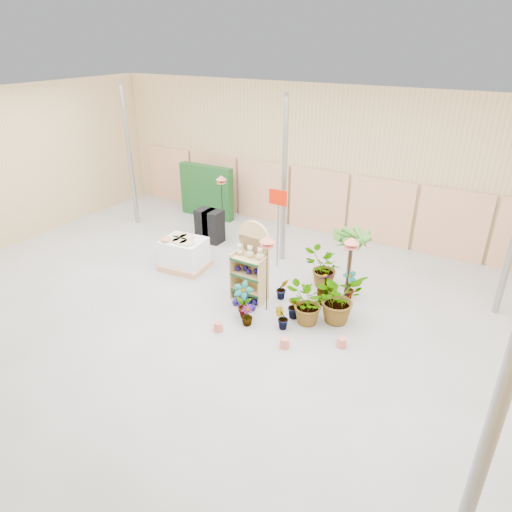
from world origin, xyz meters
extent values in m
cube|color=gray|center=(0.00, 0.00, -0.05)|extent=(15.00, 12.00, 0.10)
cube|color=white|center=(0.00, 0.00, 4.55)|extent=(15.00, 12.00, 0.10)
cube|color=tan|center=(0.00, 6.05, 2.25)|extent=(15.00, 0.10, 4.50)
cylinder|color=gray|center=(5.50, -3.50, 2.25)|extent=(0.14, 0.14, 4.50)
cylinder|color=gray|center=(-5.50, 3.50, 2.25)|extent=(0.14, 0.14, 4.50)
cylinder|color=gray|center=(0.00, 3.50, 2.25)|extent=(0.14, 0.14, 4.50)
cube|color=tan|center=(-6.00, 5.92, 1.00)|extent=(1.90, 0.06, 2.00)
cube|color=tan|center=(-4.00, 5.92, 1.00)|extent=(1.90, 0.06, 2.00)
cube|color=tan|center=(-2.00, 5.92, 1.00)|extent=(1.90, 0.06, 2.00)
cube|color=tan|center=(0.00, 5.92, 1.00)|extent=(1.90, 0.06, 2.00)
cube|color=tan|center=(2.00, 5.92, 1.00)|extent=(1.90, 0.06, 2.00)
cube|color=tan|center=(4.00, 5.92, 1.00)|extent=(1.90, 0.06, 2.00)
cube|color=tan|center=(0.31, 1.38, 0.77)|extent=(0.81, 0.10, 1.53)
cylinder|color=tan|center=(0.31, 1.38, 1.53)|extent=(0.81, 0.10, 0.81)
cube|color=tan|center=(0.31, 1.15, 0.27)|extent=(0.79, 0.47, 0.04)
cube|color=#0F3819|center=(0.31, 0.92, 0.27)|extent=(0.77, 0.05, 0.05)
cube|color=tan|center=(0.31, 1.15, 0.68)|extent=(0.79, 0.47, 0.04)
cube|color=#0F3819|center=(0.31, 0.92, 0.68)|extent=(0.77, 0.05, 0.05)
cube|color=tan|center=(0.31, 1.15, 1.08)|extent=(0.79, 0.47, 0.04)
cube|color=#0F3819|center=(0.31, 0.92, 1.08)|extent=(0.77, 0.05, 0.05)
cube|color=tan|center=(-0.07, 1.15, 0.59)|extent=(0.05, 0.45, 1.17)
cube|color=tan|center=(0.70, 1.15, 0.59)|extent=(0.05, 0.45, 1.17)
sphere|color=beige|center=(0.04, 1.20, 1.18)|extent=(0.16, 0.16, 0.16)
sphere|color=beige|center=(0.04, 1.20, 1.32)|extent=(0.13, 0.13, 0.13)
sphere|color=beige|center=(0.31, 1.20, 1.19)|extent=(0.17, 0.17, 0.17)
sphere|color=beige|center=(0.31, 1.20, 1.33)|extent=(0.13, 0.13, 0.13)
sphere|color=beige|center=(0.58, 1.20, 1.19)|extent=(0.18, 0.18, 0.18)
sphere|color=beige|center=(0.58, 1.20, 1.33)|extent=(0.13, 0.13, 0.13)
sphere|color=#150D5B|center=(0.03, 1.13, 0.76)|extent=(0.14, 0.14, 0.14)
sphere|color=#150D5B|center=(0.17, 1.24, 0.76)|extent=(0.14, 0.14, 0.14)
sphere|color=#150D5B|center=(0.31, 1.13, 0.76)|extent=(0.14, 0.14, 0.14)
sphere|color=#150D5B|center=(0.46, 1.24, 0.76)|extent=(0.14, 0.14, 0.14)
sphere|color=#150D5B|center=(0.60, 1.13, 0.76)|extent=(0.14, 0.14, 0.14)
sphere|color=#150D5B|center=(0.17, 0.75, 0.07)|extent=(0.15, 0.15, 0.15)
sphere|color=#150D5B|center=(0.25, 0.99, 0.07)|extent=(0.15, 0.15, 0.15)
sphere|color=#150D5B|center=(0.33, 0.75, 0.07)|extent=(0.15, 0.15, 0.15)
sphere|color=#150D5B|center=(0.41, 0.99, 0.07)|extent=(0.15, 0.15, 0.15)
sphere|color=#150D5B|center=(0.49, 0.75, 0.07)|extent=(0.15, 0.15, 0.15)
sphere|color=#150D5B|center=(0.57, 0.99, 0.07)|extent=(0.15, 0.15, 0.15)
sphere|color=#150D5B|center=(0.65, 0.75, 0.07)|extent=(0.15, 0.15, 0.15)
cube|color=tan|center=(-2.03, 1.67, 0.07)|extent=(1.27, 1.09, 0.15)
cube|color=white|center=(-2.03, 1.67, 0.49)|extent=(1.16, 0.98, 0.69)
cylinder|color=#C1B880|center=(-2.28, 1.52, 0.86)|extent=(0.39, 0.39, 0.04)
cylinder|color=#C1B880|center=(-2.03, 1.52, 0.86)|extent=(0.39, 0.39, 0.04)
cylinder|color=#C1B880|center=(-1.78, 1.52, 0.86)|extent=(0.39, 0.39, 0.04)
cylinder|color=#C1B880|center=(-2.28, 1.82, 0.86)|extent=(0.39, 0.39, 0.04)
cylinder|color=#C1B880|center=(-2.03, 1.82, 0.86)|extent=(0.39, 0.39, 0.04)
cube|color=black|center=(-2.34, 3.50, 0.25)|extent=(0.50, 0.50, 0.50)
cube|color=black|center=(-2.34, 3.50, 0.75)|extent=(0.50, 0.50, 0.50)
cube|color=black|center=(-2.64, 3.50, 0.25)|extent=(0.50, 0.50, 0.50)
cube|color=black|center=(-2.64, 3.50, 0.75)|extent=(0.50, 0.50, 0.50)
cube|color=#144319|center=(-3.80, 5.20, 0.90)|extent=(2.00, 0.30, 1.80)
cylinder|color=gray|center=(0.10, 3.00, 1.10)|extent=(0.05, 0.05, 2.20)
cube|color=#B41600|center=(0.10, 2.96, 2.00)|extent=(0.50, 0.03, 0.40)
cylinder|color=black|center=(0.91, 0.93, 0.82)|extent=(0.02, 0.02, 1.63)
cylinder|color=#D66A59|center=(0.91, 0.93, 1.63)|extent=(0.30, 0.30, 0.02)
cone|color=#D66A59|center=(0.91, 0.93, 1.80)|extent=(0.34, 0.34, 0.14)
cylinder|color=black|center=(2.44, 1.96, 0.77)|extent=(0.02, 0.02, 1.54)
cylinder|color=#D66A59|center=(2.44, 1.96, 1.54)|extent=(0.30, 0.30, 0.02)
cone|color=#D66A59|center=(2.44, 1.96, 1.71)|extent=(0.34, 0.34, 0.14)
cylinder|color=black|center=(-2.66, 4.45, 0.79)|extent=(0.02, 0.02, 1.57)
cylinder|color=#D66A59|center=(-2.66, 4.45, 1.57)|extent=(0.30, 0.30, 0.02)
cone|color=#D66A59|center=(-2.66, 4.45, 1.74)|extent=(0.34, 0.34, 0.14)
cylinder|color=#48321C|center=(2.29, 2.46, 0.72)|extent=(0.10, 0.10, 1.44)
imported|color=#336F1E|center=(0.60, 0.42, 0.44)|extent=(0.51, 0.39, 0.88)
imported|color=#336F1E|center=(1.62, 0.94, 0.30)|extent=(0.41, 0.38, 0.60)
imported|color=#336F1E|center=(1.95, 0.89, 0.50)|extent=(0.86, 0.96, 0.99)
imported|color=#336F1E|center=(1.98, 1.88, 0.42)|extent=(0.65, 0.65, 0.83)
imported|color=#336F1E|center=(2.36, 2.39, 0.39)|extent=(0.43, 0.49, 0.77)
imported|color=#336F1E|center=(0.99, 1.57, 0.27)|extent=(0.38, 0.38, 0.54)
imported|color=#336F1E|center=(1.60, 2.60, 0.50)|extent=(1.16, 1.19, 1.01)
imported|color=#336F1E|center=(0.83, 0.20, 0.23)|extent=(0.34, 0.34, 0.46)
imported|color=#336F1E|center=(1.55, 0.44, 0.27)|extent=(0.38, 0.37, 0.54)
imported|color=#336F1E|center=(2.47, 1.36, 0.58)|extent=(1.30, 1.36, 1.17)
camera|label=1|loc=(5.19, -6.93, 5.76)|focal=32.00mm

